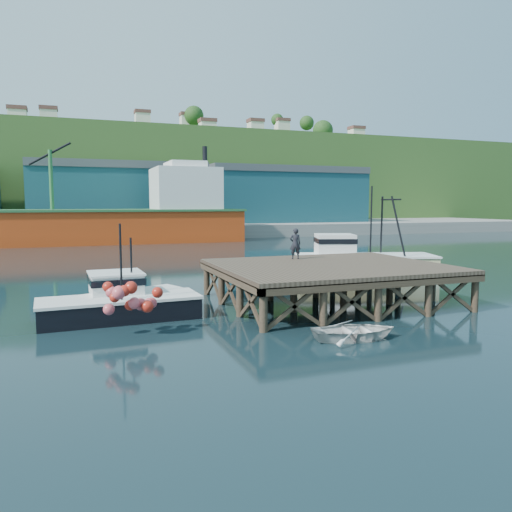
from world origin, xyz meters
name	(u,v)px	position (x,y,z in m)	size (l,w,h in m)	color
ground	(234,310)	(0.00, 0.00, 0.00)	(300.00, 300.00, 0.00)	black
wharf	(331,268)	(5.50, -0.19, 1.94)	(12.00, 10.00, 2.62)	brown
far_quay	(116,228)	(0.00, 70.00, 1.00)	(160.00, 40.00, 2.00)	gray
warehouse_mid	(118,197)	(0.00, 65.00, 6.50)	(28.00, 16.00, 9.00)	#1A4857
warehouse_right	(279,198)	(30.00, 65.00, 6.50)	(30.00, 16.00, 9.00)	#1A4857
cargo_ship	(65,219)	(-8.46, 48.00, 3.31)	(55.50, 10.00, 13.75)	#C63D12
hillside	(104,180)	(0.00, 100.00, 11.00)	(220.00, 50.00, 22.00)	#2D511E
boat_navy	(124,297)	(-5.35, 1.43, 0.76)	(6.46, 4.45, 3.80)	black
boat_black	(119,301)	(-5.70, 0.06, 0.83)	(7.46, 6.28, 4.55)	black
trawler	(362,259)	(12.17, 7.22, 1.38)	(10.63, 6.65, 6.71)	#CFC486
dinghy	(355,331)	(2.82, -7.06, 0.35)	(2.44, 3.42, 0.71)	silver
dockworker	(295,244)	(4.84, 3.05, 3.05)	(0.67, 0.44, 1.84)	black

